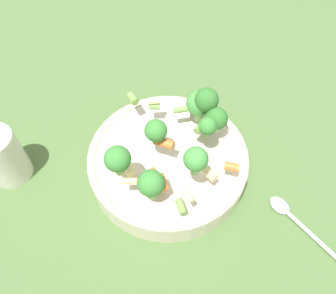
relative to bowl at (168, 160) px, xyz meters
The scene contains 5 objects.
ground_plane 0.03m from the bowl, ahead, with size 3.00×3.00×0.00m, color #4C6B38.
bowl is the anchor object (origin of this frame).
pasta_salad 0.08m from the bowl, behind, with size 0.20×0.22×0.09m.
cup 0.28m from the bowl, ahead, with size 0.07×0.07×0.10m.
spoon 0.23m from the bowl, 150.40° to the left, with size 0.12×0.16×0.01m.
Camera 1 is at (0.02, 0.31, 0.50)m, focal length 35.00 mm.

